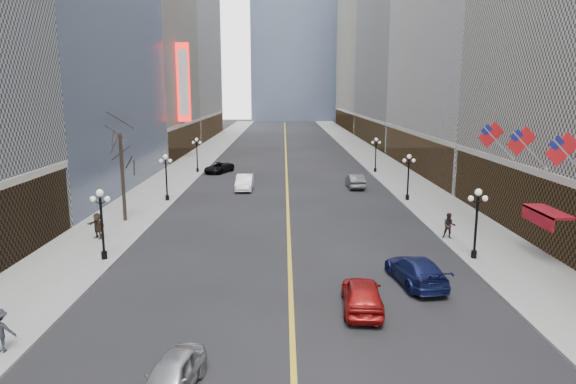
{
  "coord_description": "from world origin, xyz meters",
  "views": [
    {
      "loc": [
        -0.37,
        -1.3,
        10.61
      ],
      "look_at": [
        -0.21,
        16.72,
        7.08
      ],
      "focal_mm": 32.0,
      "sensor_mm": 36.0,
      "label": 1
    }
  ],
  "objects_px": {
    "streetlamp_west_1": "(101,217)",
    "car_sb_far": "(355,181)",
    "streetlamp_west_2": "(166,172)",
    "car_nb_far": "(219,168)",
    "streetlamp_east_2": "(408,172)",
    "car_sb_mid": "(362,294)",
    "streetlamp_east_1": "(477,216)",
    "streetlamp_east_3": "(376,151)",
    "streetlamp_west_3": "(197,151)",
    "car_nb_near": "(172,375)",
    "car_nb_mid": "(245,182)",
    "car_sb_near": "(416,270)"
  },
  "relations": [
    {
      "from": "streetlamp_west_1",
      "to": "car_sb_far",
      "type": "relative_size",
      "value": 0.95
    },
    {
      "from": "streetlamp_west_2",
      "to": "car_nb_far",
      "type": "relative_size",
      "value": 0.9
    },
    {
      "from": "streetlamp_east_2",
      "to": "car_sb_mid",
      "type": "bearing_deg",
      "value": -108.03
    },
    {
      "from": "streetlamp_east_1",
      "to": "streetlamp_east_3",
      "type": "relative_size",
      "value": 1.0
    },
    {
      "from": "streetlamp_east_1",
      "to": "streetlamp_west_1",
      "type": "height_order",
      "value": "same"
    },
    {
      "from": "streetlamp_west_3",
      "to": "car_nb_near",
      "type": "xyz_separation_m",
      "value": [
        7.42,
        -50.58,
        -2.23
      ]
    },
    {
      "from": "streetlamp_west_3",
      "to": "streetlamp_west_1",
      "type": "bearing_deg",
      "value": -90.0
    },
    {
      "from": "streetlamp_east_2",
      "to": "streetlamp_east_3",
      "type": "height_order",
      "value": "same"
    },
    {
      "from": "streetlamp_east_3",
      "to": "car_nb_far",
      "type": "relative_size",
      "value": 0.9
    },
    {
      "from": "car_sb_mid",
      "to": "streetlamp_west_1",
      "type": "bearing_deg",
      "value": -21.98
    },
    {
      "from": "streetlamp_west_2",
      "to": "car_sb_far",
      "type": "height_order",
      "value": "streetlamp_west_2"
    },
    {
      "from": "streetlamp_east_2",
      "to": "streetlamp_east_1",
      "type": "bearing_deg",
      "value": -90.0
    },
    {
      "from": "streetlamp_west_1",
      "to": "car_nb_mid",
      "type": "xyz_separation_m",
      "value": [
        7.14,
        24.08,
        -2.07
      ]
    },
    {
      "from": "streetlamp_east_2",
      "to": "streetlamp_east_3",
      "type": "relative_size",
      "value": 1.0
    },
    {
      "from": "streetlamp_west_1",
      "to": "car_sb_near",
      "type": "relative_size",
      "value": 0.84
    },
    {
      "from": "streetlamp_west_2",
      "to": "car_nb_far",
      "type": "distance_m",
      "value": 18.65
    },
    {
      "from": "streetlamp_east_1",
      "to": "streetlamp_west_1",
      "type": "relative_size",
      "value": 1.0
    },
    {
      "from": "car_nb_far",
      "to": "streetlamp_east_1",
      "type": "bearing_deg",
      "value": -37.57
    },
    {
      "from": "streetlamp_west_1",
      "to": "car_sb_mid",
      "type": "height_order",
      "value": "streetlamp_west_1"
    },
    {
      "from": "streetlamp_west_1",
      "to": "car_nb_near",
      "type": "distance_m",
      "value": 16.51
    },
    {
      "from": "car_nb_near",
      "to": "streetlamp_west_3",
      "type": "bearing_deg",
      "value": 109.22
    },
    {
      "from": "car_sb_mid",
      "to": "car_sb_far",
      "type": "height_order",
      "value": "car_sb_mid"
    },
    {
      "from": "car_sb_far",
      "to": "streetlamp_east_3",
      "type": "bearing_deg",
      "value": -112.31
    },
    {
      "from": "car_nb_near",
      "to": "car_sb_mid",
      "type": "distance_m",
      "value": 10.57
    },
    {
      "from": "streetlamp_west_2",
      "to": "car_nb_near",
      "type": "height_order",
      "value": "streetlamp_west_2"
    },
    {
      "from": "streetlamp_east_1",
      "to": "car_sb_near",
      "type": "bearing_deg",
      "value": -139.74
    },
    {
      "from": "streetlamp_east_3",
      "to": "streetlamp_west_1",
      "type": "bearing_deg",
      "value": -123.25
    },
    {
      "from": "car_nb_near",
      "to": "car_nb_far",
      "type": "bearing_deg",
      "value": 106.06
    },
    {
      "from": "car_sb_far",
      "to": "streetlamp_west_1",
      "type": "bearing_deg",
      "value": 51.24
    },
    {
      "from": "streetlamp_west_1",
      "to": "streetlamp_west_2",
      "type": "height_order",
      "value": "same"
    },
    {
      "from": "streetlamp_east_1",
      "to": "car_sb_mid",
      "type": "height_order",
      "value": "streetlamp_east_1"
    },
    {
      "from": "streetlamp_west_3",
      "to": "car_nb_far",
      "type": "height_order",
      "value": "streetlamp_west_3"
    },
    {
      "from": "streetlamp_west_2",
      "to": "car_nb_far",
      "type": "xyz_separation_m",
      "value": [
        2.8,
        18.31,
        -2.21
      ]
    },
    {
      "from": "streetlamp_east_1",
      "to": "car_sb_near",
      "type": "relative_size",
      "value": 0.84
    },
    {
      "from": "streetlamp_west_2",
      "to": "car_sb_near",
      "type": "xyz_separation_m",
      "value": [
        18.83,
        -22.04,
        -2.12
      ]
    },
    {
      "from": "streetlamp_east_2",
      "to": "streetlamp_west_3",
      "type": "distance_m",
      "value": 29.68
    },
    {
      "from": "streetlamp_west_2",
      "to": "car_nb_near",
      "type": "bearing_deg",
      "value": -77.17
    },
    {
      "from": "streetlamp_east_1",
      "to": "car_sb_mid",
      "type": "distance_m",
      "value": 11.41
    },
    {
      "from": "car_nb_near",
      "to": "car_sb_near",
      "type": "xyz_separation_m",
      "value": [
        11.41,
        10.54,
        0.11
      ]
    },
    {
      "from": "car_nb_near",
      "to": "car_sb_far",
      "type": "bearing_deg",
      "value": 84.08
    },
    {
      "from": "streetlamp_west_3",
      "to": "car_sb_far",
      "type": "relative_size",
      "value": 0.95
    },
    {
      "from": "car_sb_near",
      "to": "streetlamp_east_2",
      "type": "bearing_deg",
      "value": -110.23
    },
    {
      "from": "streetlamp_east_1",
      "to": "car_sb_far",
      "type": "distance_m",
      "value": 25.68
    },
    {
      "from": "car_nb_mid",
      "to": "car_sb_mid",
      "type": "xyz_separation_m",
      "value": [
        8.15,
        -31.61,
        -0.02
      ]
    },
    {
      "from": "car_sb_near",
      "to": "car_sb_mid",
      "type": "xyz_separation_m",
      "value": [
        -3.54,
        -3.49,
        0.03
      ]
    },
    {
      "from": "car_nb_far",
      "to": "car_sb_near",
      "type": "bearing_deg",
      "value": -45.71
    },
    {
      "from": "streetlamp_east_2",
      "to": "car_sb_mid",
      "type": "height_order",
      "value": "streetlamp_east_2"
    },
    {
      "from": "streetlamp_east_3",
      "to": "streetlamp_west_3",
      "type": "xyz_separation_m",
      "value": [
        -23.6,
        0.0,
        0.0
      ]
    },
    {
      "from": "streetlamp_east_2",
      "to": "car_sb_far",
      "type": "distance_m",
      "value": 8.62
    },
    {
      "from": "streetlamp_west_2",
      "to": "streetlamp_west_3",
      "type": "distance_m",
      "value": 18.0
    }
  ]
}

